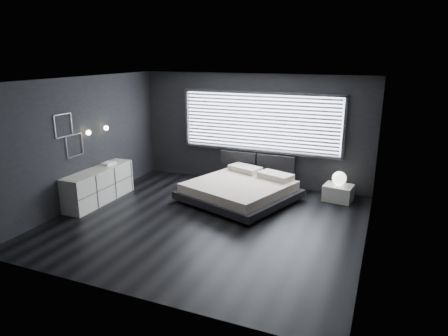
% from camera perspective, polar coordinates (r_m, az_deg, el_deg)
% --- Properties ---
extents(room, '(6.04, 6.00, 2.80)m').
position_cam_1_polar(room, '(7.68, -2.43, 1.96)').
color(room, black).
rests_on(room, ground).
extents(window, '(4.14, 0.09, 1.52)m').
position_cam_1_polar(window, '(10.03, 5.14, 6.49)').
color(window, white).
rests_on(window, ground).
extents(headboard, '(1.96, 0.16, 0.52)m').
position_cam_1_polar(headboard, '(10.21, 4.71, 0.70)').
color(headboard, black).
rests_on(headboard, ground).
extents(sconce_near, '(0.18, 0.11, 0.11)m').
position_cam_1_polar(sconce_near, '(9.24, -18.81, 4.81)').
color(sconce_near, silver).
rests_on(sconce_near, ground).
extents(sconce_far, '(0.18, 0.11, 0.11)m').
position_cam_1_polar(sconce_far, '(9.69, -16.49, 5.50)').
color(sconce_far, silver).
rests_on(sconce_far, ground).
extents(wall_art_upper, '(0.01, 0.48, 0.48)m').
position_cam_1_polar(wall_art_upper, '(8.83, -21.95, 5.66)').
color(wall_art_upper, '#47474C').
rests_on(wall_art_upper, ground).
extents(wall_art_lower, '(0.01, 0.48, 0.48)m').
position_cam_1_polar(wall_art_lower, '(9.09, -20.56, 3.04)').
color(wall_art_lower, '#47474C').
rests_on(wall_art_lower, ground).
extents(bed, '(2.80, 2.73, 0.58)m').
position_cam_1_polar(bed, '(9.16, 2.31, -3.07)').
color(bed, black).
rests_on(bed, ground).
extents(nightstand, '(0.69, 0.60, 0.36)m').
position_cam_1_polar(nightstand, '(9.56, 15.99, -3.41)').
color(nightstand, silver).
rests_on(nightstand, ground).
extents(orb_lamp, '(0.32, 0.32, 0.32)m').
position_cam_1_polar(orb_lamp, '(9.48, 16.14, -1.42)').
color(orb_lamp, white).
rests_on(orb_lamp, nightstand).
extents(dresser, '(0.55, 1.92, 0.77)m').
position_cam_1_polar(dresser, '(9.50, -17.49, -2.37)').
color(dresser, silver).
rests_on(dresser, ground).
extents(book_stack, '(0.26, 0.33, 0.06)m').
position_cam_1_polar(book_stack, '(9.69, -16.20, 0.63)').
color(book_stack, white).
rests_on(book_stack, dresser).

